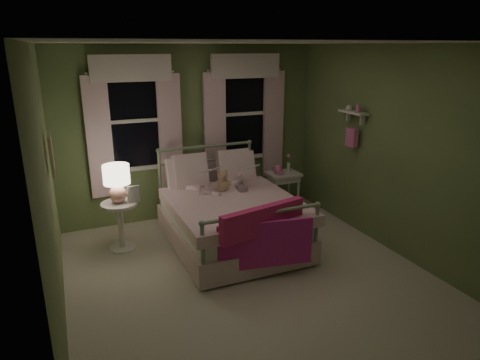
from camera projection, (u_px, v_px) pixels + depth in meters
name	position (u px, v px, depth m)	size (l,w,h in m)	color
room_shell	(248.00, 168.00, 4.65)	(4.20, 4.20, 4.20)	silver
bed	(230.00, 217.00, 5.72)	(1.58, 2.04, 1.18)	white
pink_throw	(264.00, 230.00, 4.75)	(1.10, 0.34, 0.71)	#DB2A71
child_left	(199.00, 168.00, 5.81)	(0.30, 0.19, 0.81)	#F7D1DD
child_right	(237.00, 168.00, 6.04)	(0.34, 0.26, 0.70)	#F7D1DD
book_left	(205.00, 174.00, 5.59)	(0.20, 0.27, 0.03)	beige
book_right	(244.00, 173.00, 5.82)	(0.20, 0.27, 0.02)	beige
teddy_bear	(222.00, 182.00, 5.83)	(0.23, 0.19, 0.32)	tan
nightstand_left	(120.00, 219.00, 5.54)	(0.46, 0.46, 0.65)	white
table_lamp	(117.00, 180.00, 5.38)	(0.33, 0.33, 0.49)	#EE9F8C
book_nightstand	(128.00, 203.00, 5.44)	(0.16, 0.22, 0.02)	beige
nightstand_right	(283.00, 179.00, 6.79)	(0.50, 0.40, 0.64)	white
pink_toy	(278.00, 170.00, 6.70)	(0.14, 0.20, 0.14)	pink
bud_vase	(289.00, 163.00, 6.80)	(0.06, 0.06, 0.28)	white
window_left	(134.00, 116.00, 6.01)	(1.34, 0.13, 1.96)	black
window_right	(245.00, 109.00, 6.65)	(1.34, 0.13, 1.96)	black
wall_shelf	(353.00, 125.00, 5.91)	(0.15, 0.50, 0.60)	white
framed_picture	(51.00, 155.00, 4.38)	(0.03, 0.32, 0.42)	beige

